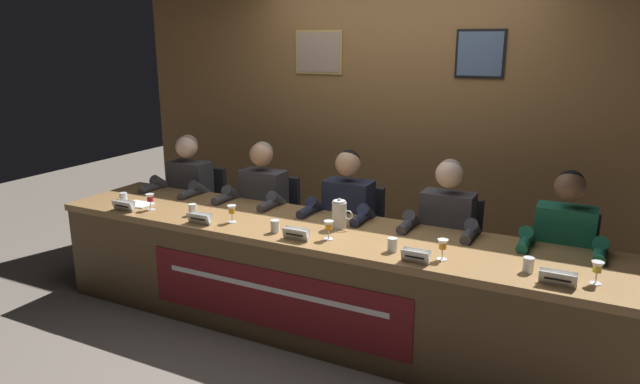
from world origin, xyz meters
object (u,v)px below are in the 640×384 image
Objects in this scene: chair_center at (354,245)px; water_cup_far_right at (528,266)px; juice_glass_far_left at (150,199)px; water_pitcher_central at (339,214)px; chair_far_left at (201,218)px; water_cup_far_left at (124,199)px; document_stack_far_left at (139,204)px; panelist_left at (259,205)px; panelist_far_right at (562,251)px; juice_glass_far_right at (597,269)px; juice_glass_right at (443,246)px; nameplate_right at (416,256)px; conference_table at (312,263)px; panelist_right at (444,234)px; panelist_far_left at (185,194)px; juice_glass_center at (329,227)px; nameplate_left at (199,218)px; chair_left at (272,231)px; juice_glass_left at (232,211)px; nameplate_far_right at (558,278)px; nameplate_far_left at (124,206)px; panelist_center at (344,218)px; water_cup_left at (193,210)px; nameplate_center at (296,234)px; water_cup_right at (392,245)px; chair_far_right at (560,280)px; water_cup_center at (275,227)px.

chair_center reaches higher than water_cup_far_right.
water_pitcher_central reaches higher than juice_glass_far_left.
water_cup_far_left is at bearing -99.70° from chair_far_left.
panelist_left is at bearing 36.62° from document_stack_far_left.
juice_glass_far_right is (0.20, -0.57, 0.14)m from panelist_far_right.
nameplate_right is at bearing -136.14° from juice_glass_right.
water_cup_far_left is at bearing 179.95° from juice_glass_far_right.
conference_table is 1.36m from juice_glass_far_left.
juice_glass_right is 1.00× the size of juice_glass_far_right.
panelist_right is 9.77× the size of juice_glass_far_right.
panelist_far_left is 0.76m from panelist_left.
juice_glass_center is at bearing -0.58° from water_cup_far_left.
chair_far_left is 1.22m from nameplate_left.
juice_glass_far_right is (2.47, -0.77, 0.41)m from chair_left.
nameplate_far_right is (2.14, -0.11, -0.05)m from juice_glass_left.
panelist_far_right is 5.77× the size of water_pitcher_central.
chair_center is 1.27m from juice_glass_right.
nameplate_left is at bearing 0.54° from nameplate_far_left.
juice_glass_right is at bearing 2.81° from nameplate_far_left.
document_stack_far_left is at bearing -159.77° from panelist_center.
panelist_far_left is at bearing -90.00° from chair_far_left.
chair_far_left is at bearing 90.00° from panelist_far_left.
water_cup_left is 0.48× the size of nameplate_center.
nameplate_right is (1.57, -0.01, 0.00)m from nameplate_left.
water_cup_right is 1.10m from panelist_far_right.
water_pitcher_central is (0.12, 0.17, 0.32)m from conference_table.
panelist_far_left is at bearing -176.25° from chair_far_right.
panelist_left is 5.77× the size of water_pitcher_central.
chair_left is 5.38× the size of nameplate_right.
juice_glass_right is at bearing -0.82° from water_cup_left.
conference_table is at bearing 6.22° from juice_glass_left.
water_cup_far_left is 1.23m from chair_left.
juice_glass_right is (0.93, 0.09, 0.05)m from nameplate_center.
juice_glass_right is at bearing -135.56° from panelist_far_right.
panelist_far_right is 0.59m from water_cup_far_right.
panelist_left is (0.74, 0.72, -0.09)m from nameplate_far_left.
juice_glass_right reaches higher than water_cup_right.
nameplate_far_left reaches higher than document_stack_far_left.
panelist_center is (0.60, 0.58, -0.14)m from juice_glass_left.
panelist_far_right is at bearing 0.00° from panelist_center.
chair_center is 1.81m from nameplate_far_right.
nameplate_far_left is 1.66m from juice_glass_center.
water_pitcher_central reaches higher than juice_glass_far_right.
panelist_left is 9.77× the size of juice_glass_far_right.
water_cup_far_left is 0.45× the size of nameplate_far_right.
water_cup_right is at bearing -2.71° from juice_glass_center.
water_cup_center is (-0.21, -0.12, 0.26)m from conference_table.
nameplate_far_right reaches higher than document_stack_far_left.
panelist_left reaches higher than juice_glass_right.
panelist_right reaches higher than chair_center.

